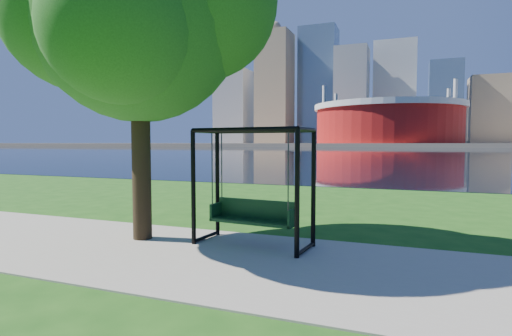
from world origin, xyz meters
The scene contains 8 objects.
ground centered at (0.00, 0.00, 0.00)m, with size 900.00×900.00×0.00m, color #1E5114.
path centered at (0.00, -0.50, 0.01)m, with size 120.00×4.00×0.03m, color #9E937F.
river centered at (0.00, 102.00, 0.01)m, with size 900.00×180.00×0.02m, color black.
far_bank centered at (0.00, 306.00, 1.00)m, with size 900.00×228.00×2.00m, color #937F60.
stadium centered at (-10.00, 235.00, 14.23)m, with size 83.00×83.00×32.00m.
skyline centered at (-4.27, 319.39, 35.89)m, with size 392.00×66.00×96.50m.
swing centered at (-0.55, 0.58, 1.16)m, with size 2.43×1.23×2.40m.
park_tree centered at (-3.05, 0.26, 4.86)m, with size 5.63×5.09×7.00m.
Camera 1 is at (2.39, -6.90, 2.10)m, focal length 28.00 mm.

